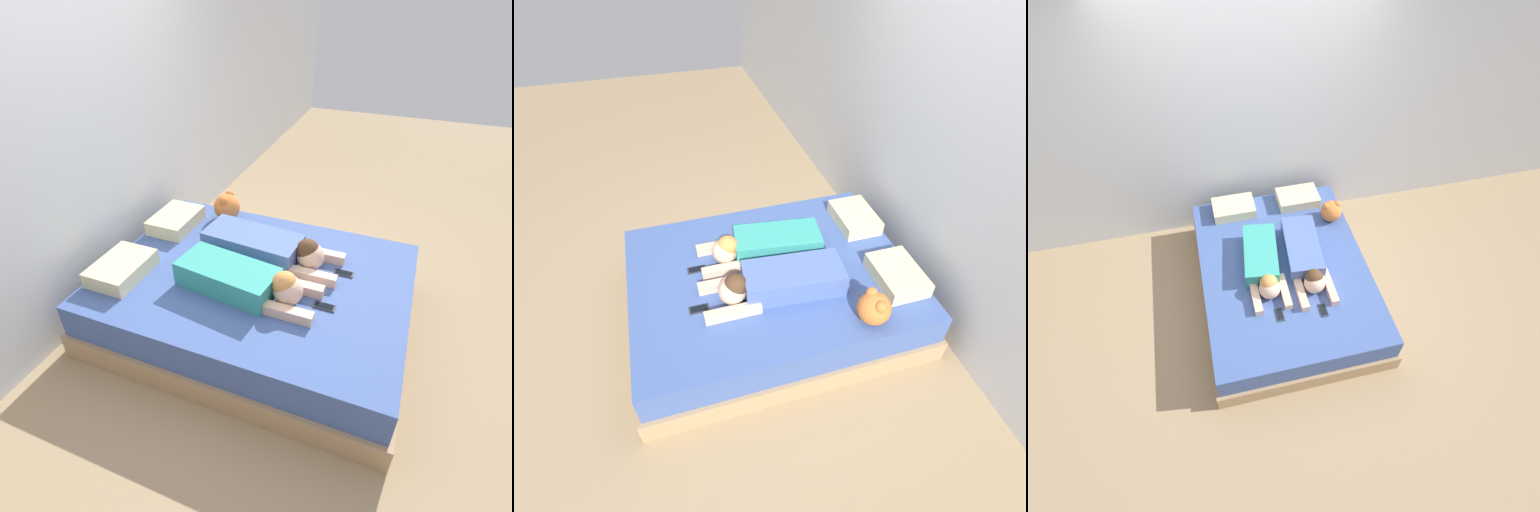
% 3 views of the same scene
% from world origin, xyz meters
% --- Properties ---
extents(ground_plane, '(12.00, 12.00, 0.00)m').
position_xyz_m(ground_plane, '(0.00, 0.00, 0.00)').
color(ground_plane, '#9E8460').
extents(wall_back, '(12.00, 0.06, 2.60)m').
position_xyz_m(wall_back, '(0.00, 1.22, 1.30)').
color(wall_back, silver).
rests_on(wall_back, ground_plane).
extents(bed, '(1.65, 2.14, 0.43)m').
position_xyz_m(bed, '(0.00, 0.00, 0.21)').
color(bed, tan).
rests_on(bed, ground_plane).
extents(pillow_head_left, '(0.44, 0.31, 0.11)m').
position_xyz_m(pillow_head_left, '(-0.36, 0.86, 0.49)').
color(pillow_head_left, beige).
rests_on(pillow_head_left, bed).
extents(pillow_head_right, '(0.44, 0.31, 0.11)m').
position_xyz_m(pillow_head_right, '(0.36, 0.86, 0.49)').
color(pillow_head_right, beige).
rests_on(pillow_head_right, bed).
extents(person_left, '(0.40, 0.96, 0.22)m').
position_xyz_m(person_left, '(-0.20, -0.01, 0.52)').
color(person_left, teal).
rests_on(person_left, bed).
extents(person_right, '(0.38, 1.02, 0.23)m').
position_xyz_m(person_right, '(0.21, -0.01, 0.53)').
color(person_right, '#4C66A5').
rests_on(person_right, bed).
extents(cell_phone_left, '(0.06, 0.14, 0.01)m').
position_xyz_m(cell_phone_left, '(-0.16, -0.53, 0.44)').
color(cell_phone_left, '#2D2D33').
rests_on(cell_phone_left, bed).
extents(cell_phone_right, '(0.06, 0.14, 0.01)m').
position_xyz_m(cell_phone_right, '(0.22, -0.57, 0.44)').
color(cell_phone_right, '#2D2D33').
rests_on(cell_phone_right, bed).
extents(plush_toy, '(0.22, 0.22, 0.23)m').
position_xyz_m(plush_toy, '(0.63, 0.52, 0.55)').
color(plush_toy, orange).
rests_on(plush_toy, bed).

